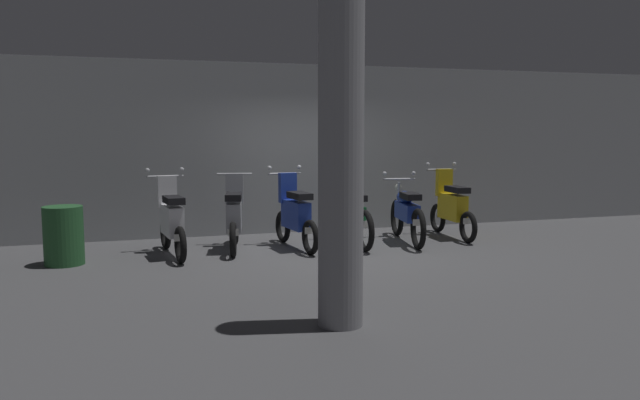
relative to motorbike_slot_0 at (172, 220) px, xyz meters
name	(u,v)px	position (x,y,z in m)	size (l,w,h in m)	color
ground_plane	(336,253)	(2.39, -0.55, -0.53)	(80.00, 80.00, 0.00)	#4C4C4F
back_wall	(297,149)	(2.39, 1.69, 0.99)	(16.00, 0.30, 3.04)	#9EA0A3
motorbike_slot_0	(172,220)	(0.00, 0.00, 0.00)	(0.59, 1.68, 1.29)	black
motorbike_slot_1	(234,216)	(0.97, 0.20, 0.00)	(0.58, 1.67, 1.18)	black
motorbike_slot_2	(295,215)	(1.91, 0.05, 0.00)	(0.59, 1.68, 1.29)	black
motorbike_slot_3	(351,214)	(2.87, 0.11, -0.04)	(0.59, 1.95, 1.15)	black
motorbike_slot_4	(407,213)	(3.82, 0.02, -0.04)	(0.58, 1.94, 1.15)	black
motorbike_slot_5	(451,207)	(4.77, 0.23, 0.00)	(0.59, 1.68, 1.29)	black
support_pillar	(341,167)	(1.33, -3.86, 0.99)	(0.43, 0.43, 3.04)	gray
trash_bin	(64,236)	(-1.47, -0.20, -0.12)	(0.54, 0.54, 0.82)	#26592D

